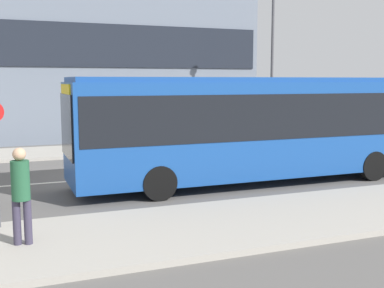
{
  "coord_description": "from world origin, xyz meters",
  "views": [
    {
      "loc": [
        -3.28,
        -15.58,
        3.22
      ],
      "look_at": [
        2.06,
        -1.96,
        1.29
      ],
      "focal_mm": 45.0,
      "sensor_mm": 36.0,
      "label": 1
    }
  ],
  "objects_px": {
    "parked_car_0": "(347,134)",
    "street_lamp": "(272,51)",
    "city_bus": "(257,123)",
    "pedestrian_near_stop": "(21,189)"
  },
  "relations": [
    {
      "from": "city_bus",
      "to": "parked_car_0",
      "type": "distance_m",
      "value": 10.06
    },
    {
      "from": "city_bus",
      "to": "street_lamp",
      "type": "bearing_deg",
      "value": 55.54
    },
    {
      "from": "parked_car_0",
      "to": "pedestrian_near_stop",
      "type": "height_order",
      "value": "pedestrian_near_stop"
    },
    {
      "from": "city_bus",
      "to": "parked_car_0",
      "type": "bearing_deg",
      "value": 33.81
    },
    {
      "from": "pedestrian_near_stop",
      "to": "city_bus",
      "type": "bearing_deg",
      "value": -139.6
    },
    {
      "from": "parked_car_0",
      "to": "street_lamp",
      "type": "distance_m",
      "value": 5.47
    },
    {
      "from": "street_lamp",
      "to": "parked_car_0",
      "type": "bearing_deg",
      "value": -35.48
    },
    {
      "from": "parked_car_0",
      "to": "pedestrian_near_stop",
      "type": "relative_size",
      "value": 2.31
    },
    {
      "from": "parked_car_0",
      "to": "pedestrian_near_stop",
      "type": "xyz_separation_m",
      "value": [
        -15.39,
        -9.65,
        0.56
      ]
    },
    {
      "from": "parked_car_0",
      "to": "city_bus",
      "type": "bearing_deg",
      "value": -145.05
    }
  ]
}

